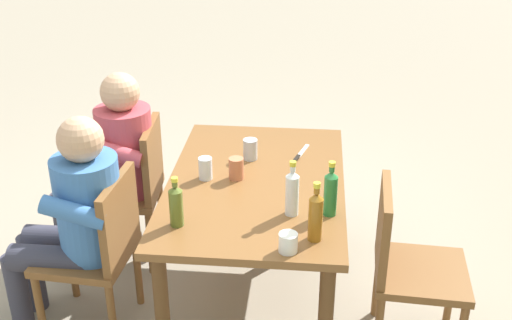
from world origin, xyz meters
TOP-DOWN VIEW (x-y plane):
  - ground_plane at (0.00, 0.00)m, footprint 24.00×24.00m
  - dining_table at (0.00, 0.00)m, footprint 1.42×0.91m
  - chair_near_left at (-0.33, -0.76)m, footprint 0.47×0.47m
  - chair_near_right at (0.33, -0.76)m, footprint 0.47×0.47m
  - chair_far_right at (0.31, 0.76)m, footprint 0.47×0.47m
  - person_in_white_shirt at (-0.32, -0.86)m, footprint 0.47×0.62m
  - person_in_plaid_shirt at (0.32, -0.86)m, footprint 0.47×0.62m
  - bottle_amber at (0.53, 0.31)m, footprint 0.06×0.06m
  - bottle_olive at (0.46, -0.32)m, footprint 0.06×0.06m
  - bottle_clear at (0.32, 0.20)m, footprint 0.06×0.06m
  - bottle_green at (0.30, 0.38)m, footprint 0.06×0.06m
  - cup_steel at (-0.26, -0.06)m, footprint 0.08×0.08m
  - cup_terracotta at (-0.02, -0.10)m, footprint 0.08×0.08m
  - cup_glass at (0.00, -0.26)m, footprint 0.07×0.07m
  - cup_white at (0.63, 0.20)m, footprint 0.08×0.08m
  - table_knife at (-0.33, 0.22)m, footprint 0.24×0.09m
  - backpack_by_near_side at (-1.09, 0.21)m, footprint 0.32×0.23m
  - backpack_by_far_side at (-1.12, 0.04)m, footprint 0.30×0.20m

SIDE VIEW (x-z plane):
  - ground_plane at x=0.00m, z-range 0.00..0.00m
  - backpack_by_near_side at x=-1.09m, z-range -0.01..0.38m
  - backpack_by_far_side at x=-1.12m, z-range -0.01..0.45m
  - chair_near_left at x=-0.33m, z-range 0.05..0.92m
  - chair_near_right at x=0.33m, z-range 0.05..0.92m
  - chair_far_right at x=0.31m, z-range 0.05..0.92m
  - dining_table at x=0.00m, z-range 0.27..0.99m
  - person_in_white_shirt at x=-0.32m, z-range 0.07..1.25m
  - person_in_plaid_shirt at x=0.32m, z-range 0.07..1.25m
  - table_knife at x=-0.33m, z-range 0.72..0.73m
  - cup_white at x=0.63m, z-range 0.72..0.81m
  - cup_steel at x=-0.26m, z-range 0.72..0.84m
  - cup_terracotta at x=-0.02m, z-range 0.72..0.84m
  - cup_glass at x=0.00m, z-range 0.72..0.84m
  - bottle_olive at x=0.46m, z-range 0.71..0.95m
  - bottle_green at x=0.30m, z-range 0.71..0.98m
  - bottle_clear at x=0.32m, z-range 0.70..0.98m
  - bottle_amber at x=0.53m, z-range 0.70..0.99m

